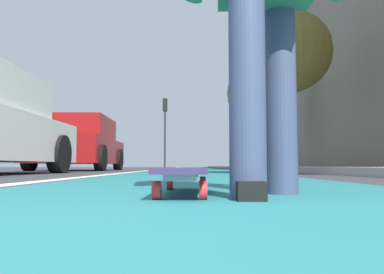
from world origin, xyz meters
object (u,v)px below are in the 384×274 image
(skateboard, at_px, (184,173))
(street_tree_far, at_px, (257,94))
(traffic_light, at_px, (165,120))
(parked_car_mid, at_px, (79,145))
(street_tree_mid, at_px, (291,53))

(skateboard, distance_m, street_tree_far, 17.22)
(skateboard, relative_size, traffic_light, 0.19)
(skateboard, height_order, street_tree_far, street_tree_far)
(parked_car_mid, relative_size, street_tree_mid, 0.80)
(traffic_light, xyz_separation_m, street_tree_mid, (-11.83, -4.80, 0.73))
(skateboard, relative_size, street_tree_mid, 0.17)
(skateboard, distance_m, street_tree_mid, 11.43)
(street_tree_far, bearing_deg, skateboard, 168.96)
(skateboard, bearing_deg, parked_car_mid, 18.82)
(skateboard, height_order, traffic_light, traffic_light)
(street_tree_mid, bearing_deg, parked_car_mid, 99.47)
(parked_car_mid, bearing_deg, street_tree_mid, -80.53)
(parked_car_mid, bearing_deg, skateboard, -161.18)
(skateboard, distance_m, traffic_light, 22.42)
(traffic_light, xyz_separation_m, street_tree_far, (-5.62, -4.80, 0.59))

